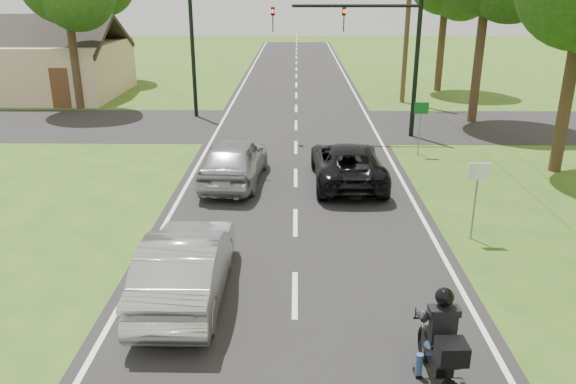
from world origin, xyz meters
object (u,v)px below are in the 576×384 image
Objects in this scene: silver_suv at (234,160)px; sign_white at (478,182)px; silver_sedan at (186,265)px; sign_green at (421,116)px; traffic_signal at (374,42)px; dark_suv at (347,163)px; utility_pole_far at (408,11)px; motorcycle_rider at (441,353)px.

sign_white is at bearing 150.87° from silver_suv.
sign_green is at bearing -123.10° from silver_sedan.
sign_white is (1.36, -11.02, -2.54)m from traffic_signal.
dark_suv is 2.32× the size of sign_green.
utility_pole_far is 19.39m from sign_white.
motorcycle_rider is 25.73m from utility_pole_far.
sign_white is at bearing -156.36° from silver_sedan.
silver_suv is 8.20m from sign_white.
silver_suv is at bearing 110.60° from motorcycle_rider.
motorcycle_rider is at bearing -111.01° from sign_white.
traffic_signal reaches higher than silver_suv.
traffic_signal reaches higher than sign_green.
silver_suv is 0.73× the size of traffic_signal.
dark_suv is at bearing -107.11° from utility_pole_far.
silver_sedan is 0.46× the size of utility_pole_far.
traffic_signal is (5.44, 6.50, 3.33)m from silver_suv.
silver_sedan is (-4.07, -7.65, 0.07)m from dark_suv.
motorcycle_rider is 6.54m from sign_white.
silver_sedan is at bearing -156.36° from sign_white.
sign_green reaches higher than motorcycle_rider.
sign_white reaches higher than motorcycle_rider.
sign_white is 8.00m from sign_green.
traffic_signal is at bearing 97.05° from sign_white.
motorcycle_rider is 10.65m from dark_suv.
utility_pole_far is at bearing -111.09° from silver_sedan.
traffic_signal is 8.55m from utility_pole_far.
dark_suv is 0.49× the size of utility_pole_far.
motorcycle_rider reaches higher than silver_sedan.
silver_suv is at bearing -129.92° from traffic_signal.
utility_pole_far reaches higher than traffic_signal.
sign_white and sign_green have the same top height.
sign_green is (3.14, 3.42, 0.90)m from dark_suv.
motorcycle_rider is 0.49× the size of silver_sedan.
traffic_signal is (5.66, 14.09, 3.37)m from silver_sedan.
utility_pole_far is (8.52, 22.09, 4.32)m from silver_sedan.
traffic_signal is (0.96, 17.07, 3.38)m from motorcycle_rider.
sign_white is (6.80, -4.52, 0.79)m from silver_suv.
motorcycle_rider is 5.56m from silver_sedan.
silver_sedan is 24.07m from utility_pole_far.
silver_sedan is 7.59m from silver_suv.
sign_white reaches higher than dark_suv.
traffic_signal is 3.00× the size of sign_green.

